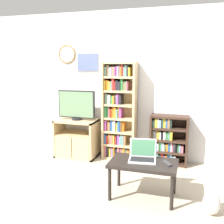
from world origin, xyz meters
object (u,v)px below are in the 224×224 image
object	(u,v)px
tv_stand	(77,138)
laptop	(143,155)
television	(77,105)
coffee_table	(143,166)
cat	(212,202)
bookshelf_tall	(118,112)
bookshelf_short	(167,140)
remote_near_laptop	(167,163)

from	to	relation	value
tv_stand	laptop	xyz separation A→B (m)	(1.42, -1.06, 0.19)
television	coffee_table	bearing A→B (deg)	-38.31
coffee_table	laptop	xyz separation A→B (m)	(-0.03, 0.07, 0.12)
laptop	cat	xyz separation A→B (m)	(0.84, -0.23, -0.40)
bookshelf_tall	bookshelf_short	world-z (taller)	bookshelf_tall
television	laptop	world-z (taller)	television
laptop	television	bearing A→B (deg)	135.56
tv_stand	coffee_table	distance (m)	1.83
television	bookshelf_short	distance (m)	1.70
coffee_table	cat	size ratio (longest dim) A/B	1.80
laptop	cat	bearing A→B (deg)	-22.59
tv_stand	remote_near_laptop	size ratio (longest dim) A/B	4.69
coffee_table	television	bearing A→B (deg)	141.69
laptop	remote_near_laptop	world-z (taller)	laptop
bookshelf_tall	coffee_table	size ratio (longest dim) A/B	2.04
tv_stand	cat	distance (m)	2.61
bookshelf_short	laptop	distance (m)	1.22
television	laptop	size ratio (longest dim) A/B	1.81
bookshelf_tall	cat	world-z (taller)	bookshelf_tall
cat	tv_stand	bearing A→B (deg)	145.63
bookshelf_short	remote_near_laptop	world-z (taller)	bookshelf_short
cat	laptop	bearing A→B (deg)	160.16
laptop	remote_near_laptop	size ratio (longest dim) A/B	2.38
tv_stand	bookshelf_tall	bearing A→B (deg)	10.66
tv_stand	bookshelf_short	world-z (taller)	bookshelf_short
tv_stand	coffee_table	bearing A→B (deg)	-38.13
cat	remote_near_laptop	bearing A→B (deg)	157.93
coffee_table	laptop	world-z (taller)	laptop
television	bookshelf_short	size ratio (longest dim) A/B	0.82
bookshelf_tall	bookshelf_short	size ratio (longest dim) A/B	2.05
remote_near_laptop	tv_stand	bearing A→B (deg)	-65.29
bookshelf_short	laptop	bearing A→B (deg)	-99.52
tv_stand	remote_near_laptop	world-z (taller)	tv_stand
coffee_table	tv_stand	bearing A→B (deg)	141.87
television	laptop	xyz separation A→B (m)	(1.40, -1.05, -0.42)
coffee_table	cat	world-z (taller)	coffee_table
tv_stand	bookshelf_tall	distance (m)	0.91
remote_near_laptop	bookshelf_short	bearing A→B (deg)	-117.01
tv_stand	laptop	bearing A→B (deg)	-36.75
bookshelf_tall	bookshelf_short	bearing A→B (deg)	0.01
bookshelf_tall	coffee_table	xyz separation A→B (m)	(0.69, -1.27, -0.44)
television	laptop	distance (m)	1.80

